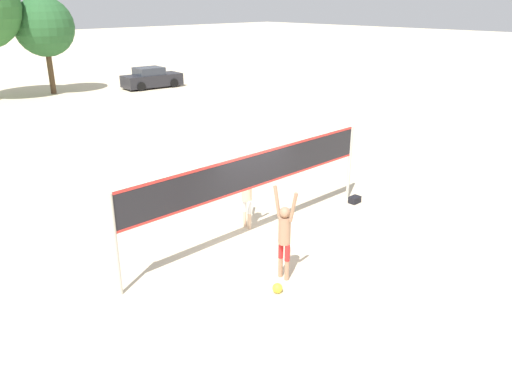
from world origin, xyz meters
The scene contains 8 objects.
ground_plane centered at (0.00, 0.00, 0.00)m, with size 200.00×200.00×0.00m, color beige.
volleyball_net centered at (0.00, 0.00, 1.79)m, with size 8.36×0.10×2.40m.
player_spiker centered at (-1.03, -2.01, 1.18)m, with size 0.28×0.72×2.23m.
player_blocker centered at (0.24, 0.63, 1.08)m, with size 0.28×0.69×2.06m.
volleyball centered at (-1.58, -2.35, 0.11)m, with size 0.23×0.23×0.23m.
gear_bag centered at (3.98, -0.41, 0.11)m, with size 0.36×0.26×0.21m.
parked_car_near centered at (11.55, 23.21, 0.67)m, with size 4.41×2.21×1.49m.
tree_left_cluster centered at (5.27, 25.79, 4.38)m, with size 3.87×3.87×6.34m.
Camera 1 is at (-8.50, -8.91, 6.08)m, focal length 35.00 mm.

